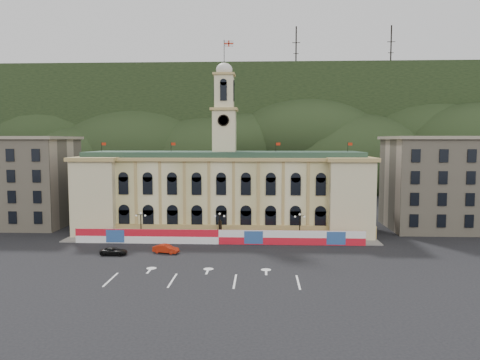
{
  "coord_description": "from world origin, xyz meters",
  "views": [
    {
      "loc": [
        7.34,
        -63.82,
        17.92
      ],
      "look_at": [
        3.53,
        18.0,
        10.84
      ],
      "focal_mm": 35.0,
      "sensor_mm": 36.0,
      "label": 1
    }
  ],
  "objects_px": {
    "lamp_center": "(220,224)",
    "black_suv": "(114,251)",
    "red_sedan": "(166,249)",
    "statue": "(220,234)"
  },
  "relations": [
    {
      "from": "lamp_center",
      "to": "red_sedan",
      "type": "height_order",
      "value": "lamp_center"
    },
    {
      "from": "lamp_center",
      "to": "black_suv",
      "type": "distance_m",
      "value": 18.89
    },
    {
      "from": "lamp_center",
      "to": "red_sedan",
      "type": "relative_size",
      "value": 1.17
    },
    {
      "from": "lamp_center",
      "to": "red_sedan",
      "type": "bearing_deg",
      "value": -131.88
    },
    {
      "from": "lamp_center",
      "to": "red_sedan",
      "type": "xyz_separation_m",
      "value": [
        -7.78,
        -8.67,
        -2.39
      ]
    },
    {
      "from": "lamp_center",
      "to": "black_suv",
      "type": "bearing_deg",
      "value": -146.61
    },
    {
      "from": "statue",
      "to": "red_sedan",
      "type": "distance_m",
      "value": 12.42
    },
    {
      "from": "red_sedan",
      "to": "statue",
      "type": "bearing_deg",
      "value": -23.51
    },
    {
      "from": "black_suv",
      "to": "statue",
      "type": "bearing_deg",
      "value": -53.32
    },
    {
      "from": "lamp_center",
      "to": "black_suv",
      "type": "relative_size",
      "value": 1.23
    }
  ]
}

